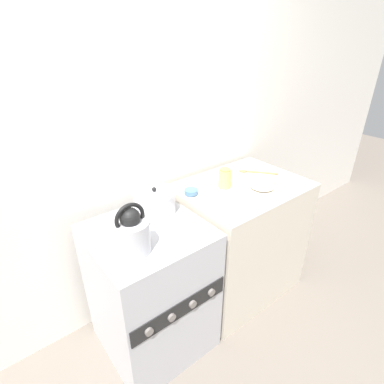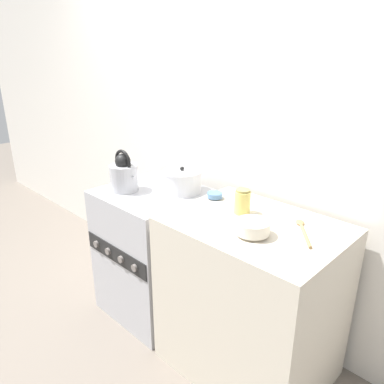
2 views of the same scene
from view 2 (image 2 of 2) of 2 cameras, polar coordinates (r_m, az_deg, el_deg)
The scene contains 10 objects.
ground_plane at distance 2.73m, azimuth -10.63°, elevation -19.42°, with size 12.00×12.00×0.00m, color #70665B.
wall_back at distance 2.62m, azimuth 0.89°, elevation 9.83°, with size 7.00×0.06×2.50m.
stove at distance 2.62m, azimuth -5.76°, elevation -9.04°, with size 0.63×0.64×0.89m.
counter at distance 2.18m, azimuth 8.82°, elevation -15.71°, with size 0.89×0.67×0.92m.
kettle at distance 2.44m, azimuth -10.34°, elevation 2.65°, with size 0.22×0.18×0.27m.
cooking_pot at distance 2.39m, azimuth -1.51°, elevation 1.70°, with size 0.25×0.25×0.17m.
enamel_bowl at distance 1.80m, azimuth 9.21°, elevation -5.32°, with size 0.16×0.16×0.07m.
small_ceramic_bowl at distance 2.22m, azimuth 3.50°, elevation -0.48°, with size 0.09×0.09×0.04m.
storage_jar at distance 2.02m, azimuth 7.67°, elevation -1.47°, with size 0.09×0.09×0.14m.
wooden_spoon at distance 1.91m, azimuth 16.57°, elevation -5.54°, with size 0.21×0.25×0.02m.
Camera 2 is at (1.77, -1.12, 1.76)m, focal length 35.00 mm.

